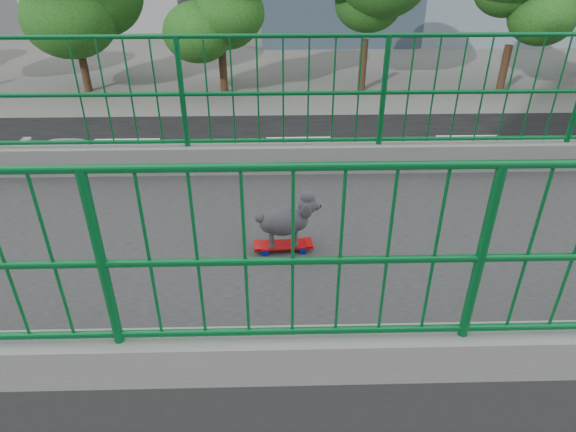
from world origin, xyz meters
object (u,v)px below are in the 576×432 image
(car_0, at_px, (509,312))
(car_3, at_px, (77,158))
(skateboard, at_px, (283,245))
(poodle, at_px, (287,219))

(car_0, height_order, car_3, car_0)
(skateboard, xyz_separation_m, car_0, (-6.09, 5.70, -6.32))
(skateboard, relative_size, poodle, 0.92)
(car_0, xyz_separation_m, car_3, (-9.60, -13.77, -0.06))
(car_0, bearing_deg, poodle, -42.97)
(car_3, bearing_deg, skateboard, -152.79)
(poodle, xyz_separation_m, car_3, (-15.69, -8.10, -6.63))
(poodle, bearing_deg, car_3, -156.46)
(car_3, bearing_deg, car_0, -124.89)
(poodle, xyz_separation_m, car_0, (-6.09, 5.67, -6.57))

